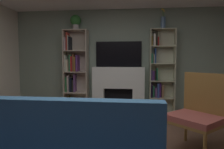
{
  "coord_description": "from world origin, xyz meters",
  "views": [
    {
      "loc": [
        0.34,
        -2.26,
        1.3
      ],
      "look_at": [
        0.0,
        1.08,
        1.06
      ],
      "focal_mm": 32.42,
      "sensor_mm": 36.0,
      "label": 1
    }
  ],
  "objects_px": {
    "tv": "(119,54)",
    "vase_with_flowers": "(163,22)",
    "bookshelf_left": "(74,72)",
    "armchair": "(198,112)",
    "fireplace": "(118,89)",
    "potted_plant": "(76,21)",
    "bookshelf_right": "(159,75)"
  },
  "relations": [
    {
      "from": "tv",
      "to": "vase_with_flowers",
      "type": "distance_m",
      "value": 1.28
    },
    {
      "from": "tv",
      "to": "vase_with_flowers",
      "type": "height_order",
      "value": "vase_with_flowers"
    },
    {
      "from": "bookshelf_left",
      "to": "armchair",
      "type": "relative_size",
      "value": 1.82
    },
    {
      "from": "fireplace",
      "to": "vase_with_flowers",
      "type": "distance_m",
      "value": 1.88
    },
    {
      "from": "potted_plant",
      "to": "bookshelf_right",
      "type": "bearing_deg",
      "value": 1.52
    },
    {
      "from": "potted_plant",
      "to": "armchair",
      "type": "bearing_deg",
      "value": -39.37
    },
    {
      "from": "bookshelf_right",
      "to": "vase_with_flowers",
      "type": "relative_size",
      "value": 4.34
    },
    {
      "from": "tv",
      "to": "bookshelf_left",
      "type": "height_order",
      "value": "bookshelf_left"
    },
    {
      "from": "tv",
      "to": "vase_with_flowers",
      "type": "relative_size",
      "value": 2.38
    },
    {
      "from": "fireplace",
      "to": "bookshelf_left",
      "type": "relative_size",
      "value": 0.67
    },
    {
      "from": "bookshelf_left",
      "to": "armchair",
      "type": "xyz_separation_m",
      "value": [
        2.37,
        -1.92,
        -0.44
      ]
    },
    {
      "from": "bookshelf_right",
      "to": "potted_plant",
      "type": "distance_m",
      "value": 2.38
    },
    {
      "from": "tv",
      "to": "potted_plant",
      "type": "height_order",
      "value": "potted_plant"
    },
    {
      "from": "tv",
      "to": "bookshelf_left",
      "type": "distance_m",
      "value": 1.19
    },
    {
      "from": "potted_plant",
      "to": "vase_with_flowers",
      "type": "height_order",
      "value": "vase_with_flowers"
    },
    {
      "from": "fireplace",
      "to": "potted_plant",
      "type": "height_order",
      "value": "potted_plant"
    },
    {
      "from": "armchair",
      "to": "bookshelf_right",
      "type": "bearing_deg",
      "value": 98.78
    },
    {
      "from": "tv",
      "to": "potted_plant",
      "type": "distance_m",
      "value": 1.31
    },
    {
      "from": "armchair",
      "to": "tv",
      "type": "bearing_deg",
      "value": 122.31
    },
    {
      "from": "vase_with_flowers",
      "to": "armchair",
      "type": "bearing_deg",
      "value": -82.77
    },
    {
      "from": "tv",
      "to": "bookshelf_right",
      "type": "distance_m",
      "value": 1.09
    },
    {
      "from": "tv",
      "to": "bookshelf_right",
      "type": "xyz_separation_m",
      "value": [
        0.97,
        -0.07,
        -0.5
      ]
    },
    {
      "from": "tv",
      "to": "bookshelf_right",
      "type": "relative_size",
      "value": 0.55
    },
    {
      "from": "vase_with_flowers",
      "to": "potted_plant",
      "type": "bearing_deg",
      "value": -179.99
    },
    {
      "from": "bookshelf_left",
      "to": "armchair",
      "type": "distance_m",
      "value": 3.09
    },
    {
      "from": "bookshelf_left",
      "to": "bookshelf_right",
      "type": "height_order",
      "value": "same"
    },
    {
      "from": "bookshelf_left",
      "to": "potted_plant",
      "type": "height_order",
      "value": "potted_plant"
    },
    {
      "from": "bookshelf_right",
      "to": "vase_with_flowers",
      "type": "xyz_separation_m",
      "value": [
        0.06,
        -0.05,
        1.24
      ]
    },
    {
      "from": "bookshelf_left",
      "to": "potted_plant",
      "type": "relative_size",
      "value": 5.63
    },
    {
      "from": "bookshelf_left",
      "to": "armchair",
      "type": "height_order",
      "value": "bookshelf_left"
    },
    {
      "from": "fireplace",
      "to": "bookshelf_right",
      "type": "xyz_separation_m",
      "value": [
        0.97,
        0.03,
        0.34
      ]
    },
    {
      "from": "bookshelf_right",
      "to": "armchair",
      "type": "height_order",
      "value": "bookshelf_right"
    }
  ]
}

